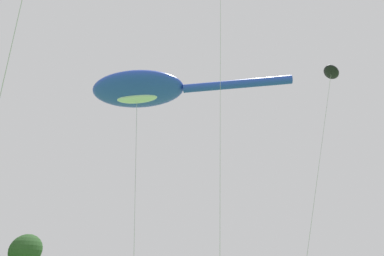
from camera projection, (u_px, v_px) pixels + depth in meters
name	position (u px, v px, depth m)	size (l,w,h in m)	color
big_show_kite	(143.00, 90.00, 18.39)	(5.46, 12.43, 12.99)	blue
small_kite_box_yellow	(331.00, 73.00, 14.48)	(2.15, 3.64, 11.00)	black
tree_pine_center	(26.00, 251.00, 52.53)	(5.57, 5.57, 9.50)	#513823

